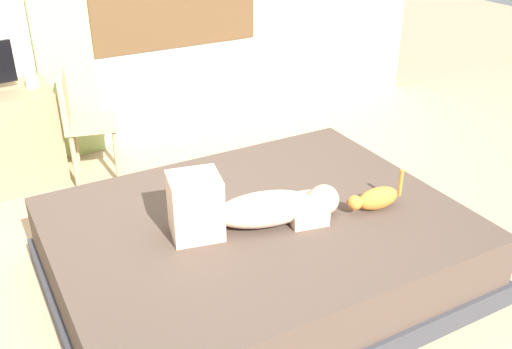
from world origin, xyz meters
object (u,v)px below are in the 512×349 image
chair_by_desk (81,118)px  person_lying (248,207)px  bed (258,250)px  cup (31,80)px  cat (375,199)px

chair_by_desk → person_lying: bearing=-76.2°
person_lying → chair_by_desk: bearing=103.8°
bed → person_lying: (-0.08, -0.05, 0.33)m
cup → bed: bearing=-67.5°
person_lying → cat: 0.73m
cat → cup: size_ratio=3.71×
chair_by_desk → bed: bearing=-73.3°
bed → person_lying: size_ratio=2.40×
cat → chair_by_desk: (-1.15, 2.00, 0.01)m
bed → cat: cat is taller
person_lying → chair_by_desk: chair_by_desk is taller
person_lying → cat: bearing=-15.4°
bed → cup: bearing=112.5°
cat → cup: bearing=123.2°
person_lying → chair_by_desk: 1.86m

